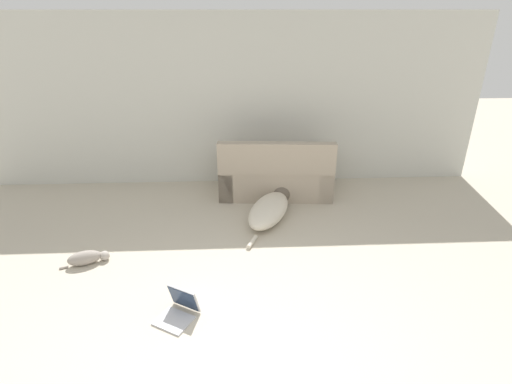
% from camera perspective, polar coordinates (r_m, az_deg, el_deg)
% --- Properties ---
extents(wall_back, '(7.44, 0.06, 2.50)m').
position_cam_1_polar(wall_back, '(6.06, -3.27, 12.70)').
color(wall_back, beige).
rests_on(wall_back, ground_plane).
extents(couch, '(1.65, 0.91, 0.88)m').
position_cam_1_polar(couch, '(5.85, 2.79, 2.37)').
color(couch, tan).
rests_on(couch, ground_plane).
extents(dog, '(0.79, 1.41, 0.28)m').
position_cam_1_polar(dog, '(5.23, 2.11, -2.22)').
color(dog, beige).
rests_on(dog, ground_plane).
extents(cat, '(0.51, 0.27, 0.15)m').
position_cam_1_polar(cat, '(4.71, -22.99, -8.64)').
color(cat, gray).
rests_on(cat, ground_plane).
extents(laptop_open, '(0.43, 0.44, 0.26)m').
position_cam_1_polar(laptop_open, '(3.76, -10.86, -15.90)').
color(laptop_open, '#B7B7BC').
rests_on(laptop_open, ground_plane).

